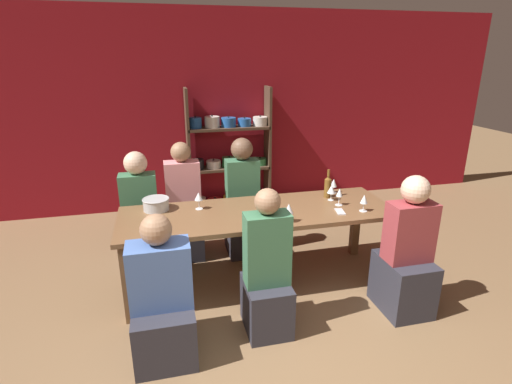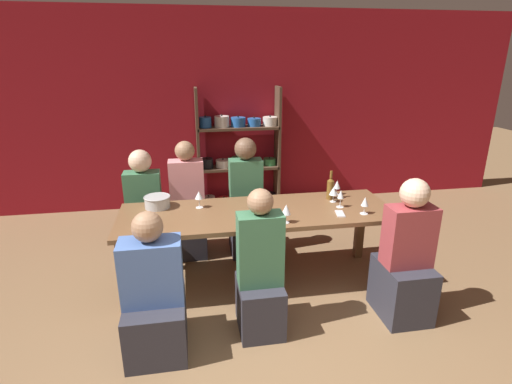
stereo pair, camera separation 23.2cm
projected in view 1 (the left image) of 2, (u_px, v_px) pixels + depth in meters
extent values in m
cube|color=maroon|center=(206.00, 112.00, 5.52)|extent=(8.80, 0.06, 2.70)
cube|color=#4C3828|center=(189.00, 152.00, 5.44)|extent=(0.04, 0.30, 1.70)
cube|color=#4C3828|center=(268.00, 147.00, 5.69)|extent=(0.04, 0.30, 1.70)
cube|color=#4C3828|center=(230.00, 205.00, 5.83)|extent=(1.12, 0.30, 0.04)
cylinder|color=silver|center=(199.00, 202.00, 5.70)|extent=(0.18, 0.18, 0.13)
sphere|color=black|center=(199.00, 197.00, 5.68)|extent=(0.02, 0.02, 0.02)
cylinder|color=red|center=(215.00, 202.00, 5.76)|extent=(0.20, 0.20, 0.10)
sphere|color=black|center=(215.00, 198.00, 5.74)|extent=(0.02, 0.02, 0.02)
cylinder|color=gold|center=(230.00, 200.00, 5.81)|extent=(0.20, 0.20, 0.12)
sphere|color=black|center=(230.00, 195.00, 5.78)|extent=(0.02, 0.02, 0.02)
cylinder|color=#338447|center=(245.00, 199.00, 5.86)|extent=(0.18, 0.18, 0.11)
sphere|color=black|center=(245.00, 195.00, 5.84)|extent=(0.02, 0.02, 0.02)
cylinder|color=black|center=(260.00, 197.00, 5.90)|extent=(0.20, 0.20, 0.13)
sphere|color=black|center=(260.00, 192.00, 5.88)|extent=(0.02, 0.02, 0.02)
cube|color=#4C3828|center=(229.00, 168.00, 5.65)|extent=(1.12, 0.30, 0.04)
cylinder|color=black|center=(198.00, 164.00, 5.52)|extent=(0.17, 0.17, 0.13)
sphere|color=black|center=(197.00, 159.00, 5.50)|extent=(0.02, 0.02, 0.02)
cylinder|color=silver|center=(214.00, 164.00, 5.58)|extent=(0.20, 0.20, 0.10)
sphere|color=black|center=(213.00, 160.00, 5.55)|extent=(0.02, 0.02, 0.02)
cylinder|color=#338447|center=(229.00, 162.00, 5.62)|extent=(0.20, 0.20, 0.13)
sphere|color=black|center=(229.00, 157.00, 5.59)|extent=(0.02, 0.02, 0.02)
cylinder|color=red|center=(245.00, 162.00, 5.68)|extent=(0.19, 0.19, 0.10)
sphere|color=black|center=(245.00, 158.00, 5.66)|extent=(0.02, 0.02, 0.02)
cylinder|color=#338447|center=(260.00, 161.00, 5.73)|extent=(0.18, 0.18, 0.10)
sphere|color=black|center=(260.00, 157.00, 5.71)|extent=(0.02, 0.02, 0.02)
cube|color=#4C3828|center=(229.00, 128.00, 5.46)|extent=(1.12, 0.30, 0.04)
cylinder|color=#235BAD|center=(196.00, 123.00, 5.34)|extent=(0.16, 0.16, 0.14)
sphere|color=black|center=(195.00, 117.00, 5.31)|extent=(0.02, 0.02, 0.02)
cylinder|color=silver|center=(212.00, 122.00, 5.38)|extent=(0.20, 0.20, 0.15)
sphere|color=black|center=(212.00, 116.00, 5.36)|extent=(0.02, 0.02, 0.02)
cylinder|color=#235BAD|center=(228.00, 122.00, 5.44)|extent=(0.20, 0.20, 0.13)
sphere|color=black|center=(228.00, 117.00, 5.41)|extent=(0.02, 0.02, 0.02)
cylinder|color=#235BAD|center=(244.00, 122.00, 5.49)|extent=(0.18, 0.18, 0.11)
sphere|color=black|center=(244.00, 117.00, 5.47)|extent=(0.02, 0.02, 0.02)
cylinder|color=silver|center=(260.00, 121.00, 5.54)|extent=(0.20, 0.20, 0.12)
sphere|color=black|center=(260.00, 116.00, 5.52)|extent=(0.02, 0.02, 0.02)
cube|color=brown|center=(259.00, 213.00, 3.66)|extent=(2.50, 0.83, 0.04)
cube|color=brown|center=(127.00, 284.00, 3.21)|extent=(0.08, 0.08, 0.70)
cube|color=brown|center=(388.00, 252.00, 3.73)|extent=(0.08, 0.08, 0.70)
cube|color=brown|center=(132.00, 247.00, 3.82)|extent=(0.08, 0.08, 0.70)
cube|color=brown|center=(355.00, 224.00, 4.35)|extent=(0.08, 0.08, 0.70)
cylinder|color=#B7BABC|center=(156.00, 204.00, 3.66)|extent=(0.23, 0.23, 0.11)
torus|color=#B7BABC|center=(156.00, 199.00, 3.64)|extent=(0.25, 0.25, 0.01)
cylinder|color=brown|center=(328.00, 188.00, 3.98)|extent=(0.07, 0.07, 0.18)
cone|color=brown|center=(328.00, 178.00, 3.94)|extent=(0.07, 0.07, 0.03)
cylinder|color=brown|center=(329.00, 173.00, 3.93)|extent=(0.03, 0.03, 0.07)
cylinder|color=white|center=(289.00, 222.00, 3.41)|extent=(0.06, 0.06, 0.00)
cylinder|color=white|center=(289.00, 217.00, 3.40)|extent=(0.01, 0.01, 0.08)
cone|color=white|center=(289.00, 208.00, 3.37)|extent=(0.08, 0.08, 0.09)
cylinder|color=maroon|center=(289.00, 211.00, 3.38)|extent=(0.04, 0.04, 0.03)
cylinder|color=white|center=(199.00, 209.00, 3.69)|extent=(0.07, 0.07, 0.00)
cylinder|color=white|center=(199.00, 204.00, 3.68)|extent=(0.01, 0.01, 0.09)
cone|color=white|center=(199.00, 196.00, 3.65)|extent=(0.08, 0.08, 0.07)
cylinder|color=beige|center=(199.00, 198.00, 3.66)|extent=(0.04, 0.04, 0.03)
cylinder|color=white|center=(333.00, 192.00, 4.13)|extent=(0.07, 0.07, 0.00)
cylinder|color=white|center=(333.00, 189.00, 4.12)|extent=(0.01, 0.01, 0.06)
cone|color=white|center=(334.00, 183.00, 4.10)|extent=(0.07, 0.07, 0.08)
cylinder|color=white|center=(339.00, 205.00, 3.79)|extent=(0.07, 0.07, 0.00)
cylinder|color=white|center=(339.00, 200.00, 3.77)|extent=(0.01, 0.01, 0.09)
cone|color=white|center=(339.00, 192.00, 3.75)|extent=(0.06, 0.06, 0.08)
cylinder|color=maroon|center=(339.00, 194.00, 3.75)|extent=(0.03, 0.03, 0.03)
cylinder|color=white|center=(331.00, 200.00, 3.92)|extent=(0.06, 0.06, 0.00)
cylinder|color=white|center=(331.00, 196.00, 3.91)|extent=(0.01, 0.01, 0.07)
cone|color=white|center=(331.00, 189.00, 3.89)|extent=(0.08, 0.08, 0.08)
cylinder|color=maroon|center=(331.00, 191.00, 3.89)|extent=(0.04, 0.04, 0.03)
cylinder|color=white|center=(363.00, 211.00, 3.64)|extent=(0.07, 0.07, 0.00)
cylinder|color=white|center=(363.00, 207.00, 3.63)|extent=(0.01, 0.01, 0.07)
cone|color=white|center=(364.00, 199.00, 3.61)|extent=(0.07, 0.07, 0.08)
cylinder|color=maroon|center=(364.00, 201.00, 3.61)|extent=(0.04, 0.04, 0.03)
cube|color=silver|center=(340.00, 212.00, 3.62)|extent=(0.10, 0.16, 0.01)
cube|color=#2D2D38|center=(403.00, 284.00, 3.42)|extent=(0.38, 0.47, 0.48)
cube|color=#99383D|center=(410.00, 232.00, 3.26)|extent=(0.38, 0.21, 0.50)
sphere|color=beige|center=(416.00, 190.00, 3.14)|extent=(0.23, 0.23, 0.23)
cube|color=#2D2D38|center=(186.00, 234.00, 4.35)|extent=(0.36, 0.45, 0.49)
cube|color=pink|center=(183.00, 188.00, 4.18)|extent=(0.36, 0.20, 0.57)
sphere|color=#9E7556|center=(181.00, 152.00, 4.05)|extent=(0.20, 0.20, 0.20)
cube|color=#2D2D38|center=(266.00, 305.00, 3.17)|extent=(0.34, 0.43, 0.42)
cube|color=#3D7551|center=(267.00, 249.00, 3.01)|extent=(0.34, 0.19, 0.58)
sphere|color=#9E7556|center=(268.00, 201.00, 2.89)|extent=(0.19, 0.19, 0.19)
cube|color=#2D2D38|center=(243.00, 231.00, 4.42)|extent=(0.35, 0.43, 0.49)
cube|color=#3D7551|center=(242.00, 186.00, 4.25)|extent=(0.35, 0.19, 0.57)
sphere|color=brown|center=(242.00, 149.00, 4.12)|extent=(0.23, 0.23, 0.23)
cube|color=#2D2D38|center=(165.00, 328.00, 2.91)|extent=(0.43, 0.54, 0.41)
cube|color=#4C70B7|center=(160.00, 275.00, 2.77)|extent=(0.43, 0.24, 0.47)
sphere|color=#9E7556|center=(156.00, 230.00, 2.65)|extent=(0.21, 0.21, 0.21)
cube|color=#2D2D38|center=(144.00, 243.00, 4.21)|extent=(0.36, 0.45, 0.43)
cube|color=#3D7551|center=(139.00, 200.00, 4.05)|extent=(0.36, 0.20, 0.55)
sphere|color=beige|center=(135.00, 163.00, 3.93)|extent=(0.23, 0.23, 0.23)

